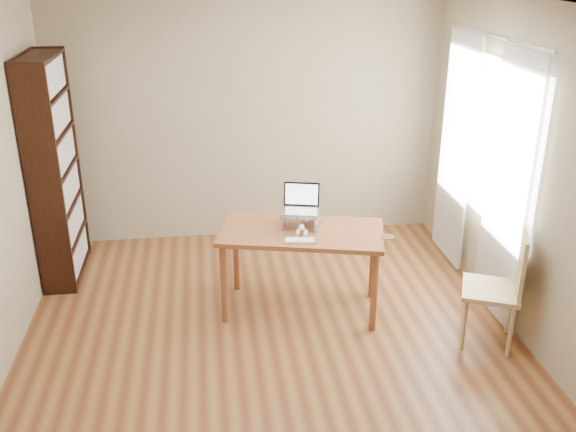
# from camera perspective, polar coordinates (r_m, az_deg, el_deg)

# --- Properties ---
(room) EXTENTS (4.04, 4.54, 2.64)m
(room) POSITION_cam_1_polar(r_m,az_deg,el_deg) (4.61, -1.10, 2.01)
(room) COLOR #5A2D17
(room) RESTS_ON ground
(bookshelf) EXTENTS (0.30, 0.90, 2.10)m
(bookshelf) POSITION_cam_1_polar(r_m,az_deg,el_deg) (6.27, -20.03, 3.86)
(bookshelf) COLOR black
(bookshelf) RESTS_ON ground
(curtains) EXTENTS (0.03, 1.90, 2.25)m
(curtains) POSITION_cam_1_polar(r_m,az_deg,el_deg) (5.87, 16.67, 4.30)
(curtains) COLOR silver
(curtains) RESTS_ON ground
(desk) EXTENTS (1.48, 0.99, 0.75)m
(desk) POSITION_cam_1_polar(r_m,az_deg,el_deg) (5.40, 1.20, -2.26)
(desk) COLOR brown
(desk) RESTS_ON ground
(laptop_stand) EXTENTS (0.32, 0.25, 0.13)m
(laptop_stand) POSITION_cam_1_polar(r_m,az_deg,el_deg) (5.40, 1.09, -0.13)
(laptop_stand) COLOR silver
(laptop_stand) RESTS_ON desk
(laptop) EXTENTS (0.35, 0.32, 0.22)m
(laptop) POSITION_cam_1_polar(r_m,az_deg,el_deg) (5.41, 1.01, 1.11)
(laptop) COLOR silver
(laptop) RESTS_ON laptop_stand
(keyboard) EXTENTS (0.27, 0.15, 0.02)m
(keyboard) POSITION_cam_1_polar(r_m,az_deg,el_deg) (5.15, 1.06, -2.19)
(keyboard) COLOR silver
(keyboard) RESTS_ON desk
(coaster) EXTENTS (0.11, 0.11, 0.01)m
(coaster) POSITION_cam_1_polar(r_m,az_deg,el_deg) (5.30, 8.88, -1.84)
(coaster) COLOR brown
(coaster) RESTS_ON desk
(cat) EXTENTS (0.26, 0.49, 0.16)m
(cat) POSITION_cam_1_polar(r_m,az_deg,el_deg) (5.44, 1.26, -0.12)
(cat) COLOR #4D453C
(cat) RESTS_ON desk
(chair) EXTENTS (0.57, 0.57, 0.97)m
(chair) POSITION_cam_1_polar(r_m,az_deg,el_deg) (5.28, 18.41, -5.61)
(chair) COLOR tan
(chair) RESTS_ON ground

